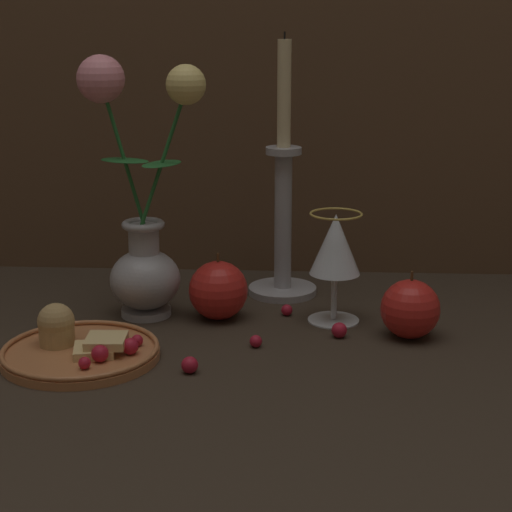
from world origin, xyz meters
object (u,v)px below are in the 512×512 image
at_px(candlestick, 283,217).
at_px(apple_beside_vase, 410,309).
at_px(vase, 141,220).
at_px(apple_near_glass, 218,290).
at_px(plate_with_pastries, 78,347).
at_px(wine_glass, 335,249).

xyz_separation_m(candlestick, apple_beside_vase, (0.17, -0.17, -0.08)).
bearing_deg(vase, apple_near_glass, -3.81).
height_order(candlestick, apple_beside_vase, candlestick).
bearing_deg(plate_with_pastries, apple_beside_vase, 12.71).
relative_size(vase, apple_near_glass, 3.80).
bearing_deg(wine_glass, apple_near_glass, 179.66).
xyz_separation_m(vase, apple_beside_vase, (0.35, -0.06, -0.10)).
relative_size(vase, wine_glass, 2.34).
relative_size(candlestick, apple_near_glass, 4.08).
bearing_deg(apple_beside_vase, apple_near_glass, 167.11).
height_order(apple_beside_vase, apple_near_glass, apple_near_glass).
bearing_deg(vase, apple_beside_vase, -10.29).
bearing_deg(wine_glass, plate_with_pastries, -154.56).
relative_size(plate_with_pastries, wine_glass, 1.27).
distance_m(vase, apple_near_glass, 0.14).
xyz_separation_m(vase, apple_near_glass, (0.10, -0.01, -0.09)).
height_order(vase, candlestick, candlestick).
distance_m(candlestick, apple_near_glass, 0.16).
bearing_deg(apple_beside_vase, wine_glass, 149.22).
xyz_separation_m(plate_with_pastries, apple_near_glass, (0.15, 0.15, 0.03)).
distance_m(vase, candlestick, 0.21).
relative_size(candlestick, apple_beside_vase, 4.28).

